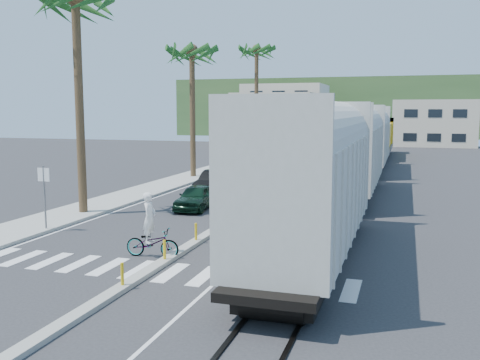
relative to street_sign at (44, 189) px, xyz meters
The scene contains 16 objects.
ground 7.82m from the street_sign, 15.32° to the right, with size 140.00×140.00×0.00m, color #28282B.
sidewalk 23.11m from the street_sign, 92.99° to the left, with size 3.00×90.00×0.15m, color gray.
rails 28.83m from the street_sign, 64.68° to the left, with size 1.56×100.00×0.06m.
median 19.48m from the street_sign, 67.88° to the left, with size 0.45×60.00×0.85m.
crosswalk 8.55m from the street_sign, 28.72° to the right, with size 14.00×2.20×0.01m, color silver.
lane_markings 23.65m from the street_sign, 77.38° to the left, with size 9.42×90.00×0.01m.
freight_train 23.10m from the street_sign, 57.80° to the left, with size 3.00×60.94×5.85m.
palm_trees 22.52m from the street_sign, 92.21° to the left, with size 3.50×37.20×13.75m.
street_sign is the anchor object (origin of this frame).
buildings 69.70m from the street_sign, 89.27° to the left, with size 38.00×27.00×10.00m.
hillside 98.35m from the street_sign, 85.74° to the left, with size 80.00×20.00×12.00m, color #385628.
car_lead 8.50m from the street_sign, 58.12° to the left, with size 1.81×4.07×1.36m, color black.
car_second 12.86m from the street_sign, 73.05° to the left, with size 1.83×4.85×1.58m, color black.
car_third 18.78m from the street_sign, 79.06° to the left, with size 2.14×4.58×1.29m, color black.
car_rear 25.23m from the street_sign, 82.60° to the left, with size 2.58×5.04×1.36m, color #B8BCBE.
cyclist 7.03m from the street_sign, 20.27° to the right, with size 0.97×2.16×2.45m.
Camera 1 is at (8.13, -18.01, 5.46)m, focal length 40.00 mm.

